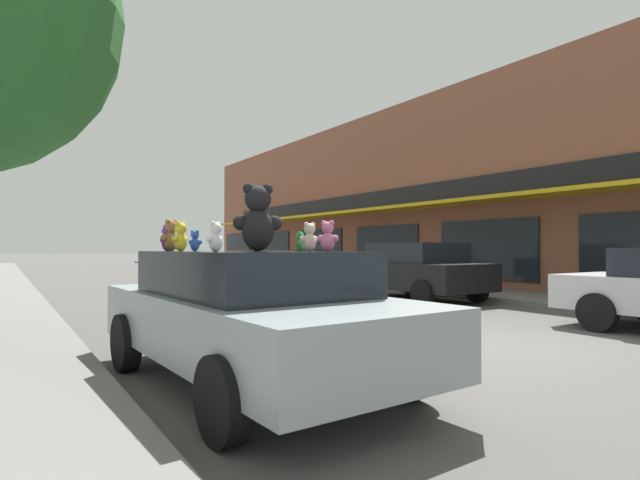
# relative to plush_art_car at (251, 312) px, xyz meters

# --- Properties ---
(ground_plane) EXTENTS (260.00, 260.00, 0.00)m
(ground_plane) POSITION_rel_plush_art_car_xyz_m (3.67, 0.14, -0.77)
(ground_plane) COLOR #514F4C
(storefront_row) EXTENTS (11.62, 36.41, 7.40)m
(storefront_row) POSITION_rel_plush_art_car_xyz_m (16.63, 11.40, 2.93)
(storefront_row) COLOR brown
(storefront_row) RESTS_ON ground_plane
(plush_art_car) EXTENTS (2.26, 4.50, 1.42)m
(plush_art_car) POSITION_rel_plush_art_car_xyz_m (0.00, 0.00, 0.00)
(plush_art_car) COLOR #8C999E
(plush_art_car) RESTS_ON ground_plane
(teddy_bear_giant) EXTENTS (0.57, 0.40, 0.75)m
(teddy_bear_giant) POSITION_rel_plush_art_car_xyz_m (0.12, 0.10, 1.01)
(teddy_bear_giant) COLOR black
(teddy_bear_giant) RESTS_ON plush_art_car
(teddy_bear_brown) EXTENTS (0.27, 0.21, 0.36)m
(teddy_bear_brown) POSITION_rel_plush_art_car_xyz_m (-0.64, 0.78, 0.83)
(teddy_bear_brown) COLOR olive
(teddy_bear_brown) RESTS_ON plush_art_car
(teddy_bear_white) EXTENTS (0.21, 0.17, 0.28)m
(teddy_bear_white) POSITION_rel_plush_art_car_xyz_m (-0.63, -0.60, 0.78)
(teddy_bear_white) COLOR white
(teddy_bear_white) RESTS_ON plush_art_car
(teddy_bear_purple) EXTENTS (0.21, 0.20, 0.31)m
(teddy_bear_purple) POSITION_rel_plush_art_car_xyz_m (-0.64, 0.92, 0.80)
(teddy_bear_purple) COLOR purple
(teddy_bear_purple) RESTS_ON plush_art_car
(teddy_bear_yellow) EXTENTS (0.23, 0.20, 0.32)m
(teddy_bear_yellow) POSITION_rel_plush_art_car_xyz_m (-0.65, 0.40, 0.80)
(teddy_bear_yellow) COLOR yellow
(teddy_bear_yellow) RESTS_ON plush_art_car
(teddy_bear_green) EXTENTS (0.14, 0.16, 0.22)m
(teddy_bear_green) POSITION_rel_plush_art_car_xyz_m (0.60, -0.01, 0.76)
(teddy_bear_green) COLOR green
(teddy_bear_green) RESTS_ON plush_art_car
(teddy_bear_pink) EXTENTS (0.20, 0.24, 0.33)m
(teddy_bear_pink) POSITION_rel_plush_art_car_xyz_m (0.61, -0.55, 0.81)
(teddy_bear_pink) COLOR pink
(teddy_bear_pink) RESTS_ON plush_art_car
(teddy_bear_teal) EXTENTS (0.20, 0.16, 0.27)m
(teddy_bear_teal) POSITION_rel_plush_art_car_xyz_m (0.34, 0.63, 0.78)
(teddy_bear_teal) COLOR teal
(teddy_bear_teal) RESTS_ON plush_art_car
(teddy_bear_cream) EXTENTS (0.24, 0.15, 0.32)m
(teddy_bear_cream) POSITION_rel_plush_art_car_xyz_m (0.55, -0.29, 0.80)
(teddy_bear_cream) COLOR beige
(teddy_bear_cream) RESTS_ON plush_art_car
(teddy_bear_blue) EXTENTS (0.17, 0.18, 0.26)m
(teddy_bear_blue) POSITION_rel_plush_art_car_xyz_m (-0.25, 1.11, 0.78)
(teddy_bear_blue) COLOR blue
(teddy_bear_blue) RESTS_ON plush_art_car
(parked_car_far_center) EXTENTS (2.18, 4.08, 1.59)m
(parked_car_far_center) POSITION_rel_plush_art_car_xyz_m (7.42, 5.27, 0.07)
(parked_car_far_center) COLOR black
(parked_car_far_center) RESTS_ON ground_plane
(parked_car_far_right) EXTENTS (2.21, 4.15, 1.36)m
(parked_car_far_right) POSITION_rel_plush_art_car_xyz_m (7.42, 12.36, 0.00)
(parked_car_far_right) COLOR maroon
(parked_car_far_right) RESTS_ON ground_plane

